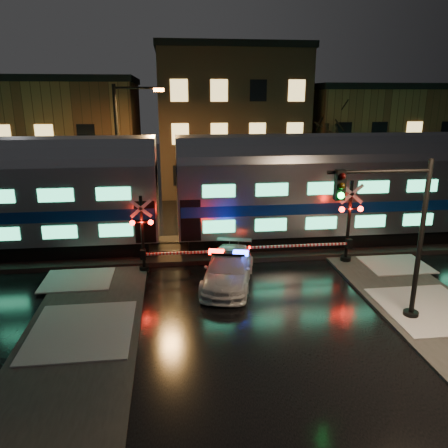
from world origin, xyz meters
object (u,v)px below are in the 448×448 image
Objects in this scene: police_car at (228,269)px; streetlight at (123,150)px; crossing_signal_left at (151,242)px; crossing_signal_right at (342,231)px; traffic_light at (396,239)px.

police_car is 0.61× the size of streetlight.
crossing_signal_right is at bearing 0.07° from crossing_signal_left.
streetlight is (-1.68, 6.70, 3.48)m from crossing_signal_left.
crossing_signal_right is 0.68× the size of streetlight.
traffic_light is at bearing -49.85° from streetlight.
crossing_signal_right reaches higher than crossing_signal_left.
traffic_light is 16.38m from streetlight.
traffic_light reaches higher than crossing_signal_left.
crossing_signal_right is 9.21m from crossing_signal_left.
crossing_signal_left is 0.87× the size of traffic_light.
traffic_light reaches higher than police_car.
police_car is at bearing -162.71° from crossing_signal_right.
traffic_light is (8.82, -5.74, 1.68)m from crossing_signal_left.
traffic_light is (5.42, -3.94, 2.47)m from police_car.
streetlight is at bearing 137.80° from traffic_light.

